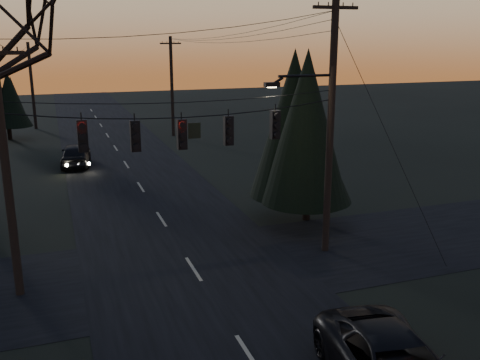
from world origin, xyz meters
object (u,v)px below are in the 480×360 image
object	(u,v)px
utility_pole_right	(325,250)
utility_pole_left	(20,294)
evergreen_right	(309,127)
sedan_oncoming_a	(76,155)
utility_pole_far_r	(173,136)
utility_pole_far_l	(36,129)

from	to	relation	value
utility_pole_right	utility_pole_left	bearing A→B (deg)	180.00
utility_pole_left	evergreen_right	world-z (taller)	evergreen_right
evergreen_right	sedan_oncoming_a	xyz separation A→B (m)	(-9.69, 15.03, -3.67)
sedan_oncoming_a	evergreen_right	bearing A→B (deg)	128.93
evergreen_right	utility_pole_far_r	bearing A→B (deg)	92.33
utility_pole_far_l	utility_pole_far_r	bearing A→B (deg)	-34.82
utility_pole_far_r	evergreen_right	bearing A→B (deg)	-87.67
sedan_oncoming_a	utility_pole_right	bearing A→B (deg)	121.00
utility_pole_far_r	evergreen_right	xyz separation A→B (m)	(0.99, -24.27, 4.44)
utility_pole_right	utility_pole_far_r	bearing A→B (deg)	90.00
utility_pole_right	utility_pole_left	distance (m)	11.50
utility_pole_far_r	evergreen_right	size ratio (longest dim) A/B	1.10
utility_pole_far_l	evergreen_right	world-z (taller)	evergreen_right
utility_pole_right	utility_pole_far_l	xyz separation A→B (m)	(-11.50, 36.00, 0.00)
utility_pole_right	utility_pole_left	world-z (taller)	utility_pole_right
utility_pole_far_r	sedan_oncoming_a	bearing A→B (deg)	-133.28
utility_pole_far_l	evergreen_right	distance (m)	34.88
utility_pole_right	evergreen_right	distance (m)	5.89
utility_pole_right	sedan_oncoming_a	bearing A→B (deg)	114.88
utility_pole_right	evergreen_right	world-z (taller)	evergreen_right
utility_pole_far_r	utility_pole_far_l	world-z (taller)	utility_pole_far_r
evergreen_right	sedan_oncoming_a	size ratio (longest dim) A/B	1.70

